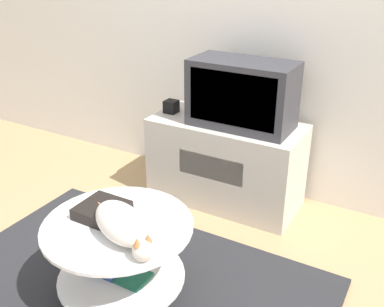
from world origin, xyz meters
TOP-DOWN VIEW (x-y plane):
  - ground_plane at (0.00, 0.00)m, footprint 12.00×12.00m
  - wall_back at (0.00, 1.51)m, footprint 8.00×0.05m
  - rug at (0.00, 0.00)m, footprint 2.01×1.48m
  - tv_stand at (0.03, 1.19)m, footprint 1.02×0.47m
  - tv at (0.13, 1.17)m, footprint 0.66×0.33m
  - speaker at (-0.40, 1.17)m, footprint 0.09×0.09m
  - coffee_table at (0.01, 0.03)m, footprint 0.72×0.72m
  - dvd_box at (-0.09, 0.05)m, footprint 0.22×0.22m
  - cat at (0.10, -0.05)m, footprint 0.52×0.32m

SIDE VIEW (x-z plane):
  - ground_plane at x=0.00m, z-range 0.00..0.00m
  - rug at x=0.00m, z-range 0.00..0.02m
  - tv_stand at x=0.03m, z-range 0.00..0.59m
  - coffee_table at x=0.01m, z-range 0.08..0.52m
  - dvd_box at x=-0.09m, z-range 0.46..0.52m
  - cat at x=0.10m, z-range 0.46..0.61m
  - speaker at x=-0.40m, z-range 0.59..0.68m
  - tv at x=0.13m, z-range 0.59..1.02m
  - wall_back at x=0.00m, z-range 0.00..2.60m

